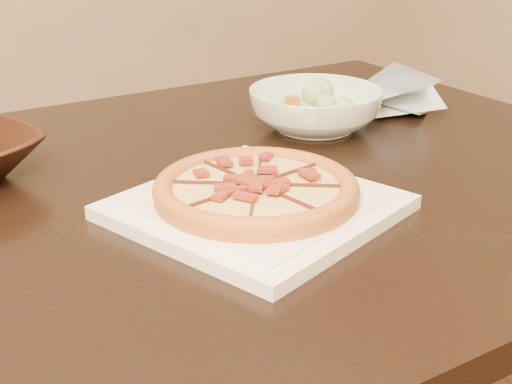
% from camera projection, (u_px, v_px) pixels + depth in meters
% --- Properties ---
extents(dining_table, '(1.60, 1.10, 0.75)m').
position_uv_depth(dining_table, '(157.00, 252.00, 1.00)').
color(dining_table, black).
rests_on(dining_table, floor).
extents(plate, '(0.39, 0.39, 0.02)m').
position_uv_depth(plate, '(256.00, 206.00, 0.90)').
color(plate, white).
rests_on(plate, dining_table).
extents(pizza, '(0.26, 0.26, 0.03)m').
position_uv_depth(pizza, '(256.00, 189.00, 0.89)').
color(pizza, '#AB5A25').
rests_on(pizza, plate).
extents(salad_bowl, '(0.23, 0.23, 0.07)m').
position_uv_depth(salad_bowl, '(315.00, 109.00, 1.21)').
color(salad_bowl, white).
rests_on(salad_bowl, dining_table).
extents(salad, '(0.08, 0.11, 0.04)m').
position_uv_depth(salad, '(315.00, 79.00, 1.19)').
color(salad, '#92BB60').
rests_on(salad, salad_bowl).
extents(cling_film, '(0.19, 0.17, 0.05)m').
position_uv_depth(cling_film, '(398.00, 97.00, 1.32)').
color(cling_film, white).
rests_on(cling_film, dining_table).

